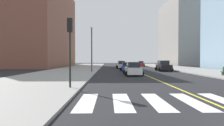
# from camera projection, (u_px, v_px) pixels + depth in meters

# --- Properties ---
(sidewalk_kerb_west) EXTENTS (10.00, 120.00, 0.15)m
(sidewalk_kerb_west) POSITION_uv_depth(u_px,v_px,m) (59.00, 74.00, 24.95)
(sidewalk_kerb_west) COLOR gray
(sidewalk_kerb_west) RESTS_ON ground
(crosswalk_paint) EXTENTS (13.50, 4.00, 0.01)m
(crosswalk_paint) POSITION_uv_depth(u_px,v_px,m) (208.00, 101.00, 9.20)
(crosswalk_paint) COLOR silver
(crosswalk_paint) RESTS_ON ground
(lane_divider_paint) EXTENTS (0.16, 80.00, 0.01)m
(lane_divider_paint) POSITION_uv_depth(u_px,v_px,m) (129.00, 68.00, 45.18)
(lane_divider_paint) COLOR yellow
(lane_divider_paint) RESTS_ON ground
(parking_garage_concrete) EXTENTS (18.00, 24.00, 26.19)m
(parking_garage_concrete) POSITION_uv_depth(u_px,v_px,m) (189.00, 33.00, 71.93)
(parking_garage_concrete) COLOR gray
(parking_garage_concrete) RESTS_ON ground
(low_rise_brick_west) EXTENTS (16.00, 32.00, 25.03)m
(low_rise_brick_west) POSITION_uv_depth(u_px,v_px,m) (39.00, 26.00, 54.28)
(low_rise_brick_west) COLOR brown
(low_rise_brick_west) RESTS_ON ground
(car_yellow_nearest) EXTENTS (2.62, 4.12, 1.82)m
(car_yellow_nearest) POSITION_uv_depth(u_px,v_px,m) (120.00, 64.00, 52.42)
(car_yellow_nearest) COLOR gold
(car_yellow_nearest) RESTS_ON ground
(car_silver_second) EXTENTS (2.58, 4.09, 1.81)m
(car_silver_second) POSITION_uv_depth(u_px,v_px,m) (121.00, 65.00, 42.83)
(car_silver_second) COLOR #B7B7BC
(car_silver_second) RESTS_ON ground
(car_blue_third) EXTENTS (2.36, 3.74, 1.66)m
(car_blue_third) POSITION_uv_depth(u_px,v_px,m) (126.00, 67.00, 33.86)
(car_blue_third) COLOR #2D479E
(car_blue_third) RESTS_ON ground
(car_black_fourth) EXTENTS (2.92, 4.56, 2.00)m
(car_black_fourth) POSITION_uv_depth(u_px,v_px,m) (164.00, 66.00, 33.37)
(car_black_fourth) COLOR black
(car_black_fourth) RESTS_ON ground
(car_white_fifth) EXTENTS (2.59, 4.14, 1.85)m
(car_white_fifth) POSITION_uv_depth(u_px,v_px,m) (133.00, 69.00, 24.03)
(car_white_fifth) COLOR silver
(car_white_fifth) RESTS_ON ground
(car_red_sixth) EXTENTS (2.35, 3.76, 1.68)m
(car_red_sixth) POSITION_uv_depth(u_px,v_px,m) (141.00, 64.00, 57.72)
(car_red_sixth) COLOR red
(car_red_sixth) RESTS_ON ground
(traffic_light_far_corner) EXTENTS (0.36, 0.41, 5.02)m
(traffic_light_far_corner) POSITION_uv_depth(u_px,v_px,m) (70.00, 39.00, 12.75)
(traffic_light_far_corner) COLOR black
(traffic_light_far_corner) RESTS_ON sidewalk_kerb_west
(street_lamp) EXTENTS (0.44, 0.44, 7.60)m
(street_lamp) POSITION_uv_depth(u_px,v_px,m) (92.00, 45.00, 29.52)
(street_lamp) COLOR #38383D
(street_lamp) RESTS_ON sidewalk_kerb_west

